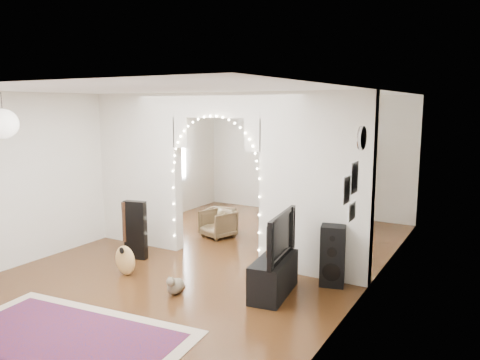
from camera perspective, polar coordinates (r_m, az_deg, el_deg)
The scene contains 25 objects.
floor at distance 7.89m, azimuth -2.61°, elevation -9.34°, with size 7.50×7.50×0.00m, color black.
ceiling at distance 7.49m, azimuth -2.76°, elevation 10.65°, with size 5.00×7.50×0.02m, color white.
wall_back at distance 10.90m, azimuth 7.94°, elevation 2.99°, with size 5.00×0.02×2.70m, color silver.
wall_front at distance 4.91m, azimuth -26.97°, elevation -5.44°, with size 5.00×0.02×2.70m, color silver.
wall_left at distance 9.15m, azimuth -16.03°, elevation 1.56°, with size 0.02×7.50×2.70m, color silver.
wall_right at distance 6.60m, azimuth 15.98°, elevation -1.26°, with size 0.02×7.50×2.70m, color silver.
divider_wall at distance 7.56m, azimuth -2.69°, elevation 0.95°, with size 5.00×0.20×2.70m.
fairy_lights at distance 7.44m, azimuth -3.23°, elevation 1.78°, with size 1.64×0.04×1.60m, color #FFEABF, non-canonical shape.
window at distance 10.44m, azimuth -8.87°, elevation 3.53°, with size 0.04×1.20×1.40m, color white.
wall_clock at distance 5.94m, azimuth 14.70°, elevation 4.97°, with size 0.31×0.31×0.03m, color white.
picture_frames at distance 5.63m, azimuth 13.39°, elevation -1.35°, with size 0.02×0.50×0.70m, color white, non-canonical shape.
paper_lantern at distance 7.10m, azimuth -26.90°, elevation 6.14°, with size 0.40×0.40×0.40m, color white.
ceiling_fan at distance 9.24m, azimuth 4.00°, elevation 8.49°, with size 1.10×1.10×0.30m, color #B0773A, non-canonical shape.
area_rug at distance 5.52m, azimuth -22.39°, elevation -18.45°, with size 2.71×2.02×0.02m, color maroon.
guitar_case at distance 7.86m, azimuth -12.62°, elevation -5.97°, with size 0.37×0.12×0.96m, color black.
acoustic_guitar at distance 7.17m, azimuth -13.87°, elevation -8.10°, with size 0.39×0.22×0.94m.
tabby_cat at distance 6.45m, azimuth -7.92°, elevation -12.62°, with size 0.23×0.45×0.29m.
floor_speaker at distance 6.71m, azimuth 11.22°, elevation -9.05°, with size 0.39×0.36×0.86m.
media_console at distance 6.36m, azimuth 4.11°, elevation -11.62°, with size 0.40×1.00×0.50m, color black.
tv at distance 6.18m, azimuth 4.17°, elevation -6.76°, with size 1.07×0.14×0.62m, color black.
bookcase at distance 10.56m, azimuth 9.81°, elevation 0.11°, with size 1.70×0.43×1.74m, color beige.
dining_table at distance 9.90m, azimuth 7.85°, elevation -1.54°, with size 1.26×0.90×0.76m.
flower_vase at distance 9.87m, azimuth 7.88°, elevation -0.58°, with size 0.18×0.18×0.19m, color white.
dining_chair_left at distance 9.30m, azimuth -2.62°, elevation -4.95°, with size 0.51×0.53×0.48m, color brown.
dining_chair_right at distance 8.96m, azimuth -2.72°, elevation -5.36°, with size 0.55×0.57×0.52m, color brown.
Camera 1 is at (4.02, -6.32, 2.50)m, focal length 35.00 mm.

